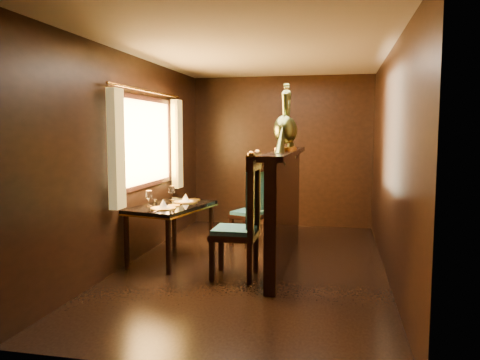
{
  "coord_description": "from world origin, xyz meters",
  "views": [
    {
      "loc": [
        0.95,
        -5.33,
        1.59
      ],
      "look_at": [
        -0.21,
        0.18,
        1.0
      ],
      "focal_mm": 35.0,
      "sensor_mm": 36.0,
      "label": 1
    }
  ],
  "objects_px": {
    "peacock_left": "(284,117)",
    "peacock_right": "(288,119)",
    "chair_right": "(256,200)",
    "chair_left": "(246,212)",
    "dining_table": "(171,210)"
  },
  "relations": [
    {
      "from": "chair_left",
      "to": "peacock_left",
      "type": "height_order",
      "value": "peacock_left"
    },
    {
      "from": "dining_table",
      "to": "chair_right",
      "type": "relative_size",
      "value": 1.05
    },
    {
      "from": "dining_table",
      "to": "peacock_left",
      "type": "distance_m",
      "value": 1.79
    },
    {
      "from": "chair_left",
      "to": "peacock_right",
      "type": "relative_size",
      "value": 1.81
    },
    {
      "from": "dining_table",
      "to": "peacock_right",
      "type": "height_order",
      "value": "peacock_right"
    },
    {
      "from": "chair_right",
      "to": "peacock_right",
      "type": "bearing_deg",
      "value": -22.65
    },
    {
      "from": "dining_table",
      "to": "chair_left",
      "type": "relative_size",
      "value": 0.93
    },
    {
      "from": "peacock_left",
      "to": "peacock_right",
      "type": "relative_size",
      "value": 1.04
    },
    {
      "from": "chair_left",
      "to": "dining_table",
      "type": "bearing_deg",
      "value": 153.91
    },
    {
      "from": "chair_right",
      "to": "peacock_right",
      "type": "relative_size",
      "value": 1.59
    },
    {
      "from": "peacock_left",
      "to": "peacock_right",
      "type": "distance_m",
      "value": 0.41
    },
    {
      "from": "chair_right",
      "to": "peacock_right",
      "type": "distance_m",
      "value": 1.28
    },
    {
      "from": "chair_right",
      "to": "peacock_left",
      "type": "xyz_separation_m",
      "value": [
        0.48,
        -0.85,
        1.12
      ]
    },
    {
      "from": "peacock_left",
      "to": "chair_left",
      "type": "bearing_deg",
      "value": -120.39
    },
    {
      "from": "peacock_left",
      "to": "peacock_right",
      "type": "bearing_deg",
      "value": 90.0
    }
  ]
}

